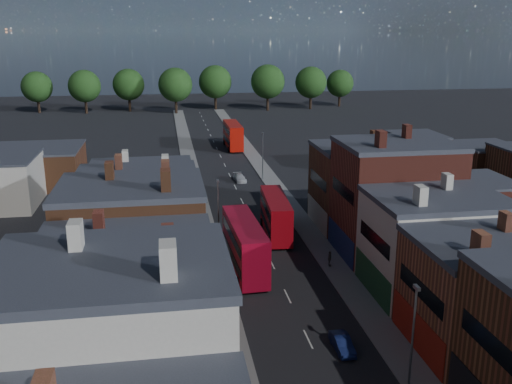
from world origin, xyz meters
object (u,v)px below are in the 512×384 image
object	(u,v)px
car_2	(239,210)
bus_2	(233,135)
bus_1	(276,215)
car_3	(240,178)
car_1	(342,344)
ped_1	(228,324)
bus_0	(245,245)
ped_3	(330,259)

from	to	relation	value
car_2	bus_2	bearing A→B (deg)	86.39
bus_1	car_3	xyz separation A→B (m)	(-0.93, 26.63, -2.05)
car_1	ped_1	xyz separation A→B (m)	(-8.69, 3.88, 0.36)
bus_0	car_2	distance (m)	19.43
car_1	ped_1	world-z (taller)	ped_1
ped_1	ped_3	xyz separation A→B (m)	(12.38, 12.31, 0.01)
car_2	ped_1	distance (m)	32.47
bus_0	bus_1	size ratio (longest dim) A/B	1.09
car_2	car_3	xyz separation A→B (m)	(2.40, 17.59, 0.02)
bus_0	ped_1	xyz separation A→B (m)	(-3.28, -12.85, -1.94)
car_1	ped_3	size ratio (longest dim) A/B	2.12
car_2	ped_1	xyz separation A→B (m)	(-5.24, -32.04, 0.38)
bus_1	bus_2	xyz separation A→B (m)	(1.37, 54.75, 0.26)
car_3	ped_1	distance (m)	50.22
car_3	ped_3	size ratio (longest dim) A/B	2.44
bus_0	bus_1	bearing A→B (deg)	59.95
bus_2	car_1	world-z (taller)	bus_2
car_1	car_3	world-z (taller)	car_3
ped_3	car_3	bearing A→B (deg)	28.49
bus_1	ped_1	world-z (taller)	bus_1
ped_3	bus_0	bearing A→B (deg)	107.84
car_3	ped_3	world-z (taller)	ped_3
car_2	ped_1	size ratio (longest dim) A/B	2.49
bus_1	car_2	xyz separation A→B (m)	(-3.33, 9.04, -2.07)
car_1	ped_1	size ratio (longest dim) A/B	2.16
car_1	ped_3	distance (m)	16.60
ped_1	bus_2	bearing A→B (deg)	-87.83
car_1	car_2	xyz separation A→B (m)	(-3.45, 35.92, -0.02)
ped_1	car_3	bearing A→B (deg)	-89.29
bus_2	ped_1	world-z (taller)	bus_2
car_1	car_2	bearing A→B (deg)	94.79
bus_1	ped_1	bearing A→B (deg)	-106.95
bus_2	bus_1	bearing A→B (deg)	-91.98
ped_1	ped_3	world-z (taller)	ped_3
ped_1	bus_0	bearing A→B (deg)	-94.84
bus_2	car_2	distance (m)	46.01
ped_1	ped_3	bearing A→B (deg)	-125.71
bus_0	car_2	world-z (taller)	bus_0
bus_2	ped_3	bearing A→B (deg)	-88.42
car_1	ped_1	distance (m)	9.53
bus_1	bus_2	size ratio (longest dim) A/B	0.92
car_2	bus_0	bearing A→B (deg)	-93.60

